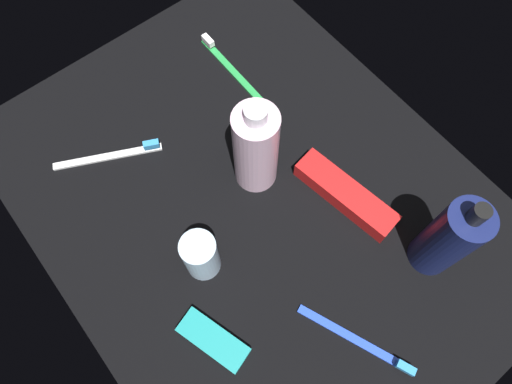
{
  "coord_description": "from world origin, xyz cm",
  "views": [
    {
      "loc": [
        22.3,
        -17.92,
        69.92
      ],
      "look_at": [
        0.0,
        0.0,
        3.0
      ],
      "focal_mm": 33.06,
      "sensor_mm": 36.0,
      "label": 1
    }
  ],
  "objects_px": {
    "toothbrush_blue": "(363,343)",
    "snack_bar_teal": "(213,340)",
    "deodorant_stick": "(201,256)",
    "toothbrush_white": "(114,154)",
    "bodywash_bottle": "(256,148)",
    "lotion_bottle": "(448,239)",
    "toothbrush_green": "(229,66)",
    "toothpaste_box_red": "(346,195)"
  },
  "relations": [
    {
      "from": "toothbrush_white",
      "to": "toothpaste_box_red",
      "type": "height_order",
      "value": "toothpaste_box_red"
    },
    {
      "from": "lotion_bottle",
      "to": "deodorant_stick",
      "type": "xyz_separation_m",
      "value": [
        -0.2,
        -0.27,
        -0.04
      ]
    },
    {
      "from": "lotion_bottle",
      "to": "toothbrush_white",
      "type": "height_order",
      "value": "lotion_bottle"
    },
    {
      "from": "bodywash_bottle",
      "to": "toothbrush_blue",
      "type": "relative_size",
      "value": 1.11
    },
    {
      "from": "lotion_bottle",
      "to": "bodywash_bottle",
      "type": "xyz_separation_m",
      "value": [
        -0.27,
        -0.12,
        0.0
      ]
    },
    {
      "from": "bodywash_bottle",
      "to": "toothbrush_blue",
      "type": "height_order",
      "value": "bodywash_bottle"
    },
    {
      "from": "toothbrush_blue",
      "to": "lotion_bottle",
      "type": "bearing_deg",
      "value": 100.38
    },
    {
      "from": "bodywash_bottle",
      "to": "toothbrush_white",
      "type": "height_order",
      "value": "bodywash_bottle"
    },
    {
      "from": "toothbrush_white",
      "to": "toothbrush_green",
      "type": "distance_m",
      "value": 0.26
    },
    {
      "from": "toothbrush_white",
      "to": "snack_bar_teal",
      "type": "relative_size",
      "value": 1.6
    },
    {
      "from": "lotion_bottle",
      "to": "snack_bar_teal",
      "type": "bearing_deg",
      "value": -107.64
    },
    {
      "from": "lotion_bottle",
      "to": "toothpaste_box_red",
      "type": "bearing_deg",
      "value": -166.55
    },
    {
      "from": "toothpaste_box_red",
      "to": "toothbrush_green",
      "type": "bearing_deg",
      "value": 168.79
    },
    {
      "from": "toothbrush_blue",
      "to": "toothbrush_green",
      "type": "height_order",
      "value": "same"
    },
    {
      "from": "deodorant_stick",
      "to": "snack_bar_teal",
      "type": "height_order",
      "value": "deodorant_stick"
    },
    {
      "from": "deodorant_stick",
      "to": "toothbrush_green",
      "type": "height_order",
      "value": "deodorant_stick"
    },
    {
      "from": "toothpaste_box_red",
      "to": "bodywash_bottle",
      "type": "bearing_deg",
      "value": -155.05
    },
    {
      "from": "bodywash_bottle",
      "to": "toothpaste_box_red",
      "type": "bearing_deg",
      "value": 33.86
    },
    {
      "from": "lotion_bottle",
      "to": "bodywash_bottle",
      "type": "bearing_deg",
      "value": -156.53
    },
    {
      "from": "toothpaste_box_red",
      "to": "snack_bar_teal",
      "type": "relative_size",
      "value": 1.69
    },
    {
      "from": "toothbrush_blue",
      "to": "deodorant_stick",
      "type": "bearing_deg",
      "value": -155.56
    },
    {
      "from": "lotion_bottle",
      "to": "toothbrush_white",
      "type": "xyz_separation_m",
      "value": [
        -0.45,
        -0.28,
        -0.08
      ]
    },
    {
      "from": "lotion_bottle",
      "to": "toothbrush_green",
      "type": "distance_m",
      "value": 0.48
    },
    {
      "from": "snack_bar_teal",
      "to": "toothbrush_white",
      "type": "bearing_deg",
      "value": 154.85
    },
    {
      "from": "toothpaste_box_red",
      "to": "toothbrush_white",
      "type": "bearing_deg",
      "value": -149.2
    },
    {
      "from": "lotion_bottle",
      "to": "deodorant_stick",
      "type": "distance_m",
      "value": 0.34
    },
    {
      "from": "toothbrush_white",
      "to": "deodorant_stick",
      "type": "bearing_deg",
      "value": 1.6
    },
    {
      "from": "toothbrush_blue",
      "to": "snack_bar_teal",
      "type": "bearing_deg",
      "value": -129.98
    },
    {
      "from": "toothbrush_white",
      "to": "toothbrush_blue",
      "type": "distance_m",
      "value": 0.49
    },
    {
      "from": "deodorant_stick",
      "to": "snack_bar_teal",
      "type": "distance_m",
      "value": 0.12
    },
    {
      "from": "bodywash_bottle",
      "to": "toothbrush_blue",
      "type": "xyz_separation_m",
      "value": [
        0.3,
        -0.05,
        -0.08
      ]
    },
    {
      "from": "bodywash_bottle",
      "to": "toothpaste_box_red",
      "type": "distance_m",
      "value": 0.16
    },
    {
      "from": "lotion_bottle",
      "to": "toothbrush_white",
      "type": "bearing_deg",
      "value": -147.71
    },
    {
      "from": "lotion_bottle",
      "to": "snack_bar_teal",
      "type": "xyz_separation_m",
      "value": [
        -0.1,
        -0.33,
        -0.08
      ]
    },
    {
      "from": "bodywash_bottle",
      "to": "snack_bar_teal",
      "type": "xyz_separation_m",
      "value": [
        0.17,
        -0.21,
        -0.08
      ]
    },
    {
      "from": "toothbrush_green",
      "to": "snack_bar_teal",
      "type": "distance_m",
      "value": 0.48
    },
    {
      "from": "toothbrush_white",
      "to": "toothpaste_box_red",
      "type": "distance_m",
      "value": 0.38
    },
    {
      "from": "lotion_bottle",
      "to": "bodywash_bottle",
      "type": "distance_m",
      "value": 0.3
    },
    {
      "from": "deodorant_stick",
      "to": "toothbrush_white",
      "type": "bearing_deg",
      "value": -178.4
    },
    {
      "from": "toothbrush_white",
      "to": "toothbrush_blue",
      "type": "relative_size",
      "value": 0.97
    },
    {
      "from": "lotion_bottle",
      "to": "bodywash_bottle",
      "type": "height_order",
      "value": "lotion_bottle"
    },
    {
      "from": "deodorant_stick",
      "to": "toothbrush_green",
      "type": "xyz_separation_m",
      "value": [
        -0.27,
        0.25,
        -0.04
      ]
    }
  ]
}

